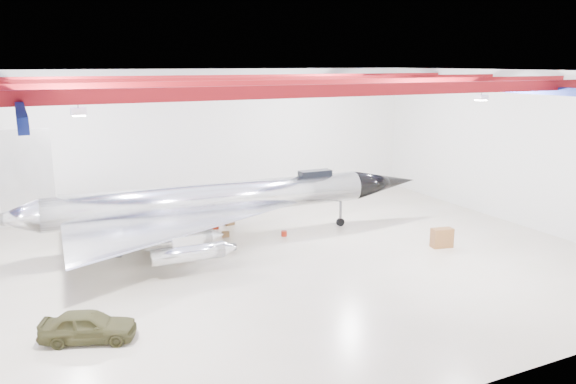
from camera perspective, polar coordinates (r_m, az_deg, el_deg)
floor at (r=32.98m, az=-2.56°, el=-7.36°), size 40.00×40.00×0.00m
wall_back at (r=45.50m, az=-10.14°, el=5.27°), size 40.00×0.00×40.00m
wall_right at (r=43.32m, az=22.52°, el=4.09°), size 0.00×30.00×30.00m
ceiling at (r=30.93m, az=-2.77°, el=12.12°), size 40.00×40.00×0.00m
ceiling_structure at (r=30.94m, az=-2.75°, el=10.86°), size 39.50×29.50×1.08m
jet_aircraft at (r=36.53m, az=-7.59°, el=-1.18°), size 28.95×17.24×7.89m
jeep at (r=25.68m, az=-19.64°, el=-12.68°), size 4.26×2.90×1.35m
desk at (r=37.06m, az=15.37°, el=-4.51°), size 1.45×0.91×1.23m
crate_ply at (r=34.40m, az=-10.82°, el=-6.37°), size 0.58×0.47×0.38m
toolbox_red at (r=40.07m, az=-7.44°, el=-3.48°), size 0.57×0.49×0.35m
engine_drum at (r=35.55m, az=-5.61°, el=-5.57°), size 0.51×0.51×0.37m
parts_bin at (r=40.89m, az=-5.97°, el=-3.04°), size 0.72×0.63×0.44m
crate_small at (r=35.68m, az=-16.84°, el=-6.09°), size 0.50×0.46×0.28m
tool_chest at (r=38.09m, az=-0.40°, el=-4.24°), size 0.52×0.52×0.36m
oil_barrel at (r=38.20m, az=-6.36°, el=-4.27°), size 0.60×0.53×0.35m
spares_box at (r=40.06m, az=-7.99°, el=-3.50°), size 0.47×0.47×0.35m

